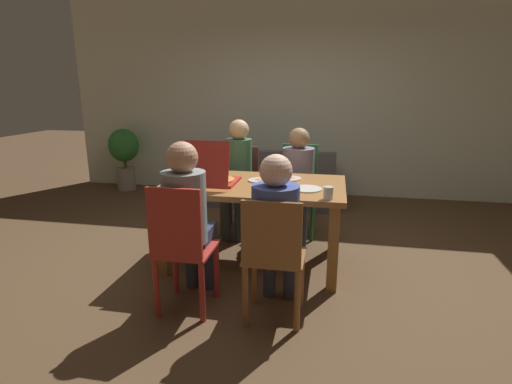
# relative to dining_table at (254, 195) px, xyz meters

# --- Properties ---
(ground_plane) EXTENTS (20.00, 20.00, 0.00)m
(ground_plane) POSITION_rel_dining_table_xyz_m (0.00, 0.00, -0.67)
(ground_plane) COLOR brown
(back_wall) EXTENTS (6.92, 0.12, 2.96)m
(back_wall) POSITION_rel_dining_table_xyz_m (0.00, 2.71, 0.81)
(back_wall) COLOR silver
(back_wall) RESTS_ON ground
(dining_table) EXTENTS (1.63, 0.98, 0.78)m
(dining_table) POSITION_rel_dining_table_xyz_m (0.00, 0.00, 0.00)
(dining_table) COLOR #976231
(dining_table) RESTS_ON ground
(chair_0) EXTENTS (0.42, 0.43, 1.00)m
(chair_0) POSITION_rel_dining_table_xyz_m (0.32, 0.94, -0.11)
(chair_0) COLOR #2C703A
(chair_0) RESTS_ON ground
(person_0) EXTENTS (0.35, 0.56, 1.20)m
(person_0) POSITION_rel_dining_table_xyz_m (0.32, 0.78, 0.04)
(person_0) COLOR #313A46
(person_0) RESTS_ON ground
(chair_1) EXTENTS (0.40, 0.42, 0.98)m
(chair_1) POSITION_rel_dining_table_xyz_m (-0.34, -0.95, -0.14)
(chair_1) COLOR #AE2E27
(chair_1) RESTS_ON ground
(person_1) EXTENTS (0.32, 0.51, 1.26)m
(person_1) POSITION_rel_dining_table_xyz_m (-0.34, -0.81, 0.08)
(person_1) COLOR #303548
(person_1) RESTS_ON ground
(chair_2) EXTENTS (0.42, 0.38, 0.92)m
(chair_2) POSITION_rel_dining_table_xyz_m (0.32, -0.95, -0.17)
(chair_2) COLOR brown
(chair_2) RESTS_ON ground
(person_2) EXTENTS (0.33, 0.49, 1.20)m
(person_2) POSITION_rel_dining_table_xyz_m (0.32, -0.82, 0.04)
(person_2) COLOR #32384A
(person_2) RESTS_ON ground
(chair_3) EXTENTS (0.38, 0.44, 0.95)m
(chair_3) POSITION_rel_dining_table_xyz_m (-0.34, 0.92, -0.17)
(chair_3) COLOR brown
(chair_3) RESTS_ON ground
(person_3) EXTENTS (0.29, 0.53, 1.28)m
(person_3) POSITION_rel_dining_table_xyz_m (-0.34, 0.77, 0.08)
(person_3) COLOR #324241
(person_3) RESTS_ON ground
(pizza_box_0) EXTENTS (0.40, 0.51, 0.41)m
(pizza_box_0) POSITION_rel_dining_table_xyz_m (-0.35, -0.10, 0.17)
(pizza_box_0) COLOR #AE2920
(pizza_box_0) RESTS_ON dining_table
(plate_0) EXTENTS (0.26, 0.26, 0.01)m
(plate_0) POSITION_rel_dining_table_xyz_m (0.49, -0.14, 0.12)
(plate_0) COLOR white
(plate_0) RESTS_ON dining_table
(plate_1) EXTENTS (0.23, 0.23, 0.03)m
(plate_1) POSITION_rel_dining_table_xyz_m (0.30, 0.22, 0.12)
(plate_1) COLOR white
(plate_1) RESTS_ON dining_table
(plate_2) EXTENTS (0.22, 0.22, 0.03)m
(plate_2) POSITION_rel_dining_table_xyz_m (0.04, 0.09, 0.12)
(plate_2) COLOR white
(plate_2) RESTS_ON dining_table
(drinking_glass_0) EXTENTS (0.08, 0.08, 0.10)m
(drinking_glass_0) POSITION_rel_dining_table_xyz_m (0.67, -0.41, 0.16)
(drinking_glass_0) COLOR silver
(drinking_glass_0) RESTS_ON dining_table
(drinking_glass_1) EXTENTS (0.08, 0.08, 0.10)m
(drinking_glass_1) POSITION_rel_dining_table_xyz_m (0.32, -0.31, 0.16)
(drinking_glass_1) COLOR #B94526
(drinking_glass_1) RESTS_ON dining_table
(couch) EXTENTS (2.10, 0.89, 0.80)m
(couch) POSITION_rel_dining_table_xyz_m (-0.32, 2.02, -0.39)
(couch) COLOR #534D4F
(couch) RESTS_ON ground
(potted_plant) EXTENTS (0.47, 0.47, 0.98)m
(potted_plant) POSITION_rel_dining_table_xyz_m (-2.58, 2.33, -0.06)
(potted_plant) COLOR gray
(potted_plant) RESTS_ON ground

